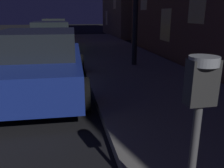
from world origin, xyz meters
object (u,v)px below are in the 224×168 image
object	(u,v)px
car_blue	(39,62)
parking_meter	(199,107)
car_yellow_cab	(55,29)
car_green	(51,37)

from	to	relation	value
car_blue	parking_meter	bearing A→B (deg)	-71.43
parking_meter	car_yellow_cab	world-z (taller)	parking_meter
parking_meter	car_blue	size ratio (longest dim) A/B	0.33
car_green	car_yellow_cab	world-z (taller)	same
car_green	car_yellow_cab	bearing A→B (deg)	90.00
parking_meter	car_yellow_cab	distance (m)	16.97
parking_meter	car_green	xyz separation A→B (m)	(-1.44, 10.51, -0.49)
parking_meter	car_yellow_cab	size ratio (longest dim) A/B	0.34
car_green	car_blue	bearing A→B (deg)	-90.00
car_green	car_yellow_cab	distance (m)	6.39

